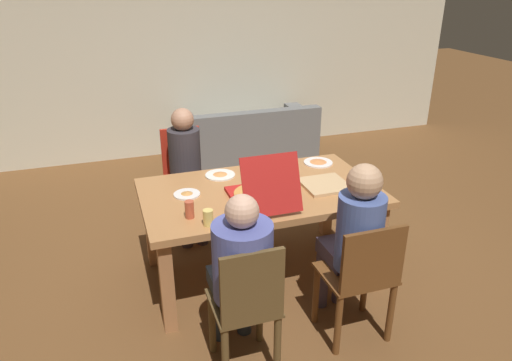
% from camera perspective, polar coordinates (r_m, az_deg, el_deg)
% --- Properties ---
extents(ground_plane, '(20.00, 20.00, 0.00)m').
position_cam_1_polar(ground_plane, '(4.08, 0.45, -10.98)').
color(ground_plane, brown).
extents(back_wall, '(7.97, 0.12, 2.73)m').
position_cam_1_polar(back_wall, '(6.49, -8.93, 15.06)').
color(back_wall, beige).
rests_on(back_wall, ground).
extents(dining_table, '(1.82, 1.06, 0.77)m').
position_cam_1_polar(dining_table, '(3.74, 0.49, -2.49)').
color(dining_table, '#AF7543').
rests_on(dining_table, ground).
extents(chair_0, '(0.39, 0.40, 0.95)m').
position_cam_1_polar(chair_0, '(2.92, -1.09, -15.03)').
color(chair_0, brown).
rests_on(chair_0, ground).
extents(person_0, '(0.36, 0.51, 1.20)m').
position_cam_1_polar(person_0, '(2.88, -1.88, -10.12)').
color(person_0, '#2D353F').
rests_on(person_0, ground).
extents(chair_1, '(0.39, 0.43, 0.99)m').
position_cam_1_polar(chair_1, '(4.57, -8.54, 0.22)').
color(chair_1, '#B62819').
rests_on(chair_1, ground).
extents(person_1, '(0.29, 0.46, 1.23)m').
position_cam_1_polar(person_1, '(4.36, -8.36, 1.93)').
color(person_1, '#42333B').
rests_on(person_1, ground).
extents(chair_2, '(0.46, 0.40, 0.91)m').
position_cam_1_polar(chair_2, '(3.24, 12.53, -11.30)').
color(chair_2, brown).
rests_on(chair_2, ground).
extents(person_2, '(0.30, 0.53, 1.26)m').
position_cam_1_polar(person_2, '(3.20, 11.66, -6.36)').
color(person_2, '#413748').
rests_on(person_2, ground).
extents(pizza_box_0, '(0.42, 0.57, 0.42)m').
position_cam_1_polar(pizza_box_0, '(3.50, 0.53, -1.57)').
color(pizza_box_0, red).
rests_on(pizza_box_0, dining_table).
extents(pizza_box_1, '(0.35, 0.35, 0.02)m').
position_cam_1_polar(pizza_box_1, '(3.79, 8.27, -0.50)').
color(pizza_box_1, tan).
rests_on(pizza_box_1, dining_table).
extents(plate_0, '(0.25, 0.25, 0.03)m').
position_cam_1_polar(plate_0, '(3.95, -4.32, 0.70)').
color(plate_0, white).
rests_on(plate_0, dining_table).
extents(plate_1, '(0.20, 0.20, 0.03)m').
position_cam_1_polar(plate_1, '(3.64, -8.29, -1.60)').
color(plate_1, white).
rests_on(plate_1, dining_table).
extents(plate_2, '(0.25, 0.25, 0.03)m').
position_cam_1_polar(plate_2, '(4.24, 7.47, 2.21)').
color(plate_2, white).
rests_on(plate_2, dining_table).
extents(drinking_glass_0, '(0.06, 0.06, 0.12)m').
position_cam_1_polar(drinking_glass_0, '(3.29, -7.98, -3.46)').
color(drinking_glass_0, '#B94E33').
rests_on(drinking_glass_0, dining_table).
extents(drinking_glass_1, '(0.07, 0.07, 0.11)m').
position_cam_1_polar(drinking_glass_1, '(3.18, -5.76, -4.45)').
color(drinking_glass_1, '#E4C766').
rests_on(drinking_glass_1, dining_table).
extents(couch, '(1.74, 0.82, 0.74)m').
position_cam_1_polar(couch, '(6.32, -0.94, 4.93)').
color(couch, slate).
rests_on(couch, ground).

